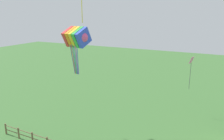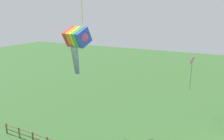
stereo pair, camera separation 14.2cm
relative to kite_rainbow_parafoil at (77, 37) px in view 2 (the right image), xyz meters
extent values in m
cylinder|color=brown|center=(-5.54, -4.18, -8.47)|extent=(0.14, 0.14, 1.06)
cylinder|color=brown|center=(-3.84, -4.18, -8.47)|extent=(0.14, 0.14, 1.06)
cylinder|color=brown|center=(-2.14, -4.18, -8.47)|extent=(0.14, 0.14, 1.06)
ellipsoid|color=#E54C8C|center=(0.00, 0.00, 0.02)|extent=(2.78, 2.24, 1.83)
cube|color=red|center=(-0.84, 0.15, 0.02)|extent=(0.67, 1.90, 1.87)
cube|color=orange|center=(-0.42, 0.07, 0.02)|extent=(0.67, 1.90, 1.87)
cube|color=yellow|center=(0.00, 0.00, 0.02)|extent=(0.67, 1.90, 1.87)
cube|color=green|center=(0.42, -0.07, 0.02)|extent=(0.67, 1.90, 1.87)
cube|color=blue|center=(0.84, -0.14, 0.02)|extent=(0.67, 1.90, 1.87)
cylinder|color=blue|center=(-0.43, -0.18, -2.04)|extent=(0.24, 0.43, 2.84)
cylinder|color=orange|center=(-0.33, -0.20, -2.04)|extent=(0.18, 0.45, 2.84)
cylinder|color=blue|center=(-0.23, -0.21, -2.04)|extent=(0.12, 0.46, 2.84)
cylinder|color=green|center=(-0.13, -0.22, -2.04)|extent=(0.05, 0.45, 2.84)
cylinder|color=blue|center=(-0.02, -0.22, -2.04)|extent=(0.12, 0.46, 2.84)
cylinder|color=purple|center=(0.09, -0.22, -2.04)|extent=(0.18, 0.45, 2.84)
cylinder|color=blue|center=(0.20, -0.22, -2.04)|extent=(0.24, 0.43, 2.84)
cube|color=pink|center=(9.11, 7.91, -2.76)|extent=(0.49, 0.65, 0.75)
cylinder|color=#4C4C51|center=(9.11, 7.91, -4.54)|extent=(0.05, 0.05, 2.93)
cylinder|color=yellow|center=(2.95, -3.36, 2.69)|extent=(0.05, 0.05, 2.51)
camera|label=1|loc=(11.68, -16.26, 2.05)|focal=35.00mm
camera|label=2|loc=(11.81, -16.20, 2.05)|focal=35.00mm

